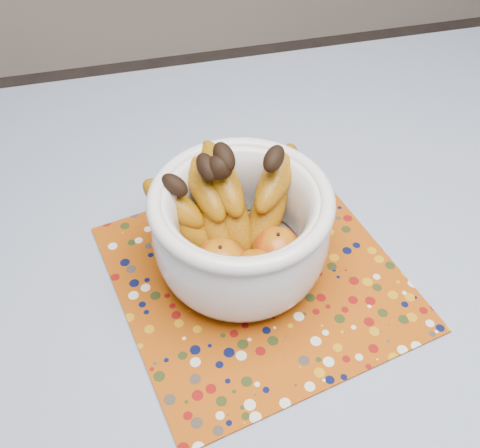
# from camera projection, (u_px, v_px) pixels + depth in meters

# --- Properties ---
(table) EXTENTS (1.20, 1.20, 0.75)m
(table) POSITION_uv_depth(u_px,v_px,m) (325.00, 328.00, 0.87)
(table) COLOR olive
(table) RESTS_ON ground
(tablecloth) EXTENTS (1.32, 1.32, 0.01)m
(tablecloth) POSITION_uv_depth(u_px,v_px,m) (331.00, 297.00, 0.81)
(tablecloth) COLOR slate
(tablecloth) RESTS_ON table
(placemat) EXTENTS (0.47, 0.47, 0.00)m
(placemat) POSITION_uv_depth(u_px,v_px,m) (257.00, 277.00, 0.83)
(placemat) COLOR #903C07
(placemat) RESTS_ON tablecloth
(fruit_bowl) EXTENTS (0.31, 0.26, 0.20)m
(fruit_bowl) POSITION_uv_depth(u_px,v_px,m) (235.00, 220.00, 0.78)
(fruit_bowl) COLOR silver
(fruit_bowl) RESTS_ON placemat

